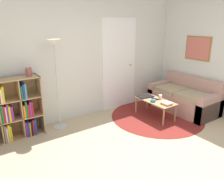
% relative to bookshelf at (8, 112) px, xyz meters
% --- Properties ---
extents(ground_plane, '(14.00, 14.00, 0.00)m').
position_rel_bookshelf_xyz_m(ground_plane, '(1.71, -2.10, -0.51)').
color(ground_plane, tan).
extents(wall_back, '(7.63, 0.11, 2.60)m').
position_rel_bookshelf_xyz_m(wall_back, '(1.75, 0.21, 0.77)').
color(wall_back, silver).
rests_on(wall_back, ground_plane).
extents(wall_right, '(0.08, 5.29, 2.60)m').
position_rel_bookshelf_xyz_m(wall_right, '(4.05, -0.96, 0.79)').
color(wall_right, silver).
rests_on(wall_right, ground_plane).
extents(rug, '(2.00, 2.00, 0.01)m').
position_rel_bookshelf_xyz_m(rug, '(2.84, -0.80, -0.51)').
color(rug, maroon).
rests_on(rug, ground_plane).
extents(bookshelf, '(1.08, 0.34, 1.09)m').
position_rel_bookshelf_xyz_m(bookshelf, '(0.00, 0.00, 0.00)').
color(bookshelf, tan).
rests_on(bookshelf, ground_plane).
extents(floor_lamp, '(0.27, 0.27, 1.71)m').
position_rel_bookshelf_xyz_m(floor_lamp, '(0.89, -0.07, 0.85)').
color(floor_lamp, '#B7B7BC').
rests_on(floor_lamp, ground_plane).
extents(couch, '(0.81, 1.53, 0.77)m').
position_rel_bookshelf_xyz_m(couch, '(3.67, -0.88, -0.24)').
color(couch, tan).
rests_on(couch, ground_plane).
extents(coffee_table, '(0.43, 0.91, 0.39)m').
position_rel_bookshelf_xyz_m(coffee_table, '(2.78, -0.78, -0.17)').
color(coffee_table, '#AD7F51').
rests_on(coffee_table, ground_plane).
extents(laptop, '(0.37, 0.28, 0.02)m').
position_rel_bookshelf_xyz_m(laptop, '(2.75, -0.50, -0.11)').
color(laptop, black).
rests_on(laptop, coffee_table).
extents(bowl, '(0.11, 0.11, 0.05)m').
position_rel_bookshelf_xyz_m(bowl, '(2.67, -0.83, -0.10)').
color(bowl, teal).
rests_on(bowl, coffee_table).
extents(book_stack_on_table, '(0.17, 0.19, 0.05)m').
position_rel_bookshelf_xyz_m(book_stack_on_table, '(2.78, -1.10, -0.10)').
color(book_stack_on_table, orange).
rests_on(book_stack_on_table, coffee_table).
extents(cup, '(0.08, 0.08, 0.09)m').
position_rel_bookshelf_xyz_m(cup, '(2.92, -0.79, -0.08)').
color(cup, white).
rests_on(cup, coffee_table).
extents(remote, '(0.08, 0.16, 0.02)m').
position_rel_bookshelf_xyz_m(remote, '(2.81, -0.75, -0.11)').
color(remote, black).
rests_on(remote, coffee_table).
extents(vase_on_shelf, '(0.10, 0.10, 0.15)m').
position_rel_bookshelf_xyz_m(vase_on_shelf, '(0.42, -0.00, 0.65)').
color(vase_on_shelf, '#934C47').
rests_on(vase_on_shelf, bookshelf).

